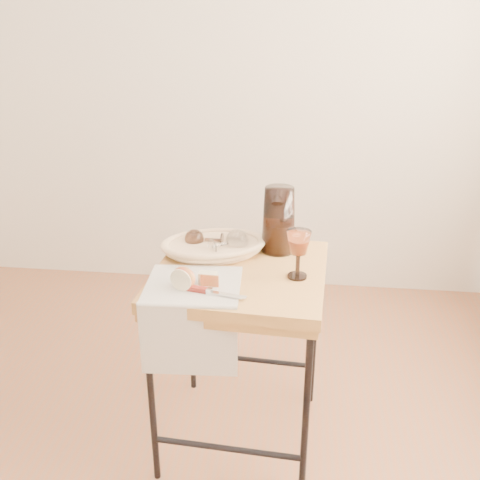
% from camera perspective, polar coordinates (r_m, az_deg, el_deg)
% --- Properties ---
extents(wall_back, '(3.60, 0.00, 2.70)m').
position_cam_1_polar(wall_back, '(3.16, -6.45, 18.53)').
color(wall_back, beige).
rests_on(wall_back, ground).
extents(side_table, '(0.62, 0.62, 0.75)m').
position_cam_1_polar(side_table, '(2.13, 0.06, -12.10)').
color(side_table, brown).
rests_on(side_table, floor).
extents(tea_towel, '(0.33, 0.30, 0.01)m').
position_cam_1_polar(tea_towel, '(1.83, -4.87, -4.65)').
color(tea_towel, silver).
rests_on(tea_towel, side_table).
extents(bread_basket, '(0.40, 0.32, 0.05)m').
position_cam_1_polar(bread_basket, '(2.05, -2.74, -0.78)').
color(bread_basket, tan).
rests_on(bread_basket, side_table).
extents(goblet_lying_a, '(0.12, 0.08, 0.07)m').
position_cam_1_polar(goblet_lying_a, '(2.05, -3.52, 0.05)').
color(goblet_lying_a, brown).
rests_on(goblet_lying_a, bread_basket).
extents(goblet_lying_b, '(0.16, 0.15, 0.08)m').
position_cam_1_polar(goblet_lying_b, '(2.01, -1.41, -0.32)').
color(goblet_lying_b, white).
rests_on(goblet_lying_b, bread_basket).
extents(pitcher, '(0.19, 0.26, 0.29)m').
position_cam_1_polar(pitcher, '(2.04, 4.03, 2.11)').
color(pitcher, black).
rests_on(pitcher, side_table).
extents(wine_goblet, '(0.10, 0.10, 0.17)m').
position_cam_1_polar(wine_goblet, '(1.85, 6.04, -1.49)').
color(wine_goblet, white).
rests_on(wine_goblet, side_table).
extents(apple_half, '(0.09, 0.06, 0.07)m').
position_cam_1_polar(apple_half, '(1.79, -5.82, -3.86)').
color(apple_half, red).
rests_on(apple_half, tea_towel).
extents(apple_wedge, '(0.06, 0.04, 0.04)m').
position_cam_1_polar(apple_wedge, '(1.82, -3.33, -3.95)').
color(apple_wedge, beige).
rests_on(apple_wedge, tea_towel).
extents(table_knife, '(0.21, 0.07, 0.02)m').
position_cam_1_polar(table_knife, '(1.76, -2.96, -5.33)').
color(table_knife, silver).
rests_on(table_knife, tea_towel).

